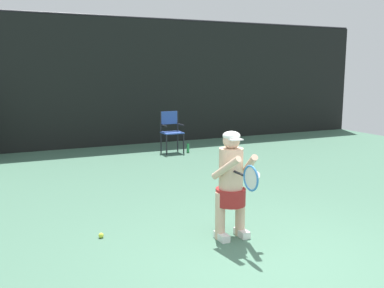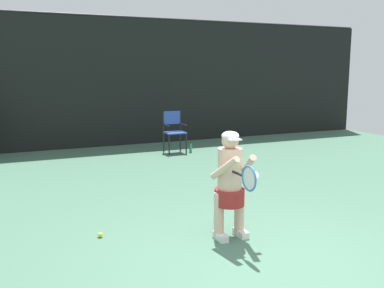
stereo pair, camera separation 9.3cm
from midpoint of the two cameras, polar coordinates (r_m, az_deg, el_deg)
The scene contains 7 objects.
ground at distance 5.03m, azimuth 11.98°, elevation -16.17°, with size 18.00×22.00×0.03m.
backdrop_screen at distance 12.62m, azimuth -11.67°, elevation 7.85°, with size 18.00×0.12×3.66m.
umpire_chair at distance 11.53m, azimuth -2.15°, elevation 1.94°, with size 0.52×0.44×1.08m.
water_bottle at distance 11.57m, azimuth 0.04°, elevation -0.51°, with size 0.07×0.07×0.27m.
tennis_player at distance 5.65m, azimuth 5.45°, elevation -4.93°, with size 0.53×0.60×1.40m.
tennis_racket at distance 5.18m, azimuth 7.81°, elevation -4.41°, with size 0.03×0.60×0.31m.
tennis_ball_spare at distance 5.95m, azimuth -11.43°, elevation -11.52°, with size 0.07×0.07×0.07m.
Camera 2 is at (-2.67, -3.84, 2.16)m, focal length 40.97 mm.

